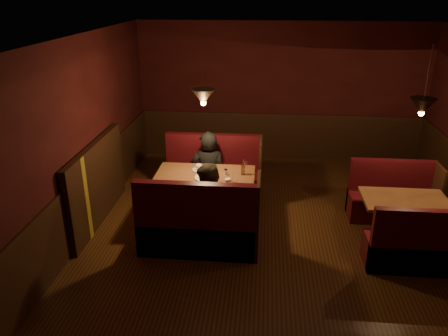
# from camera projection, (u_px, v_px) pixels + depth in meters

# --- Properties ---
(room) EXTENTS (6.02, 7.02, 2.92)m
(room) POSITION_uv_depth(u_px,v_px,m) (266.00, 175.00, 6.17)
(room) COLOR #3E250E
(room) RESTS_ON ground
(main_table) EXTENTS (1.53, 0.93, 1.07)m
(main_table) POSITION_uv_depth(u_px,v_px,m) (206.00, 186.00, 6.82)
(main_table) COLOR brown
(main_table) RESTS_ON ground
(main_bench_far) EXTENTS (1.69, 0.60, 1.15)m
(main_bench_far) POSITION_uv_depth(u_px,v_px,m) (214.00, 179.00, 7.72)
(main_bench_far) COLOR #431018
(main_bench_far) RESTS_ON ground
(main_bench_near) EXTENTS (1.69, 0.60, 1.15)m
(main_bench_near) POSITION_uv_depth(u_px,v_px,m) (199.00, 229.00, 6.12)
(main_bench_near) COLOR #431018
(main_bench_near) RESTS_ON ground
(second_table) EXTENTS (1.21, 0.78, 0.68)m
(second_table) POSITION_uv_depth(u_px,v_px,m) (404.00, 210.00, 6.35)
(second_table) COLOR brown
(second_table) RESTS_ON ground
(second_bench_far) EXTENTS (1.34, 0.50, 0.96)m
(second_bench_far) POSITION_uv_depth(u_px,v_px,m) (391.00, 200.00, 7.09)
(second_bench_far) COLOR #431018
(second_bench_far) RESTS_ON ground
(second_bench_near) EXTENTS (1.34, 0.50, 0.96)m
(second_bench_near) POSITION_uv_depth(u_px,v_px,m) (419.00, 249.00, 5.76)
(second_bench_near) COLOR #431018
(second_bench_near) RESTS_ON ground
(diner_a) EXTENTS (0.61, 0.41, 1.66)m
(diner_a) POSITION_uv_depth(u_px,v_px,m) (208.00, 159.00, 7.35)
(diner_a) COLOR black
(diner_a) RESTS_ON ground
(diner_b) EXTENTS (0.88, 0.75, 1.56)m
(diner_b) POSITION_uv_depth(u_px,v_px,m) (211.00, 193.00, 6.24)
(diner_b) COLOR black
(diner_b) RESTS_ON ground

